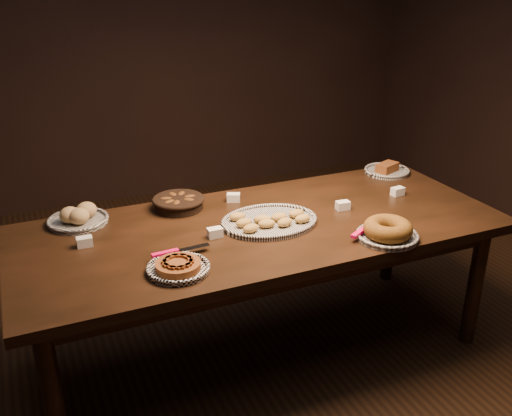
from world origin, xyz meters
name	(u,v)px	position (x,y,z in m)	size (l,w,h in m)	color
ground	(262,349)	(0.00, 0.00, 0.00)	(5.00, 5.00, 0.00)	black
buffet_table	(262,238)	(0.00, 0.00, 0.68)	(2.40, 1.00, 0.75)	black
apple_tart_plate	(178,267)	(-0.52, -0.29, 0.77)	(0.32, 0.29, 0.05)	white
madeleine_platter	(269,221)	(0.03, -0.01, 0.77)	(0.48, 0.39, 0.05)	black
bundt_cake_plate	(387,231)	(0.47, -0.38, 0.79)	(0.32, 0.31, 0.09)	black
croissant_basket	(178,202)	(-0.32, 0.36, 0.79)	(0.27, 0.27, 0.07)	black
bread_roll_plate	(78,217)	(-0.83, 0.38, 0.78)	(0.30, 0.30, 0.09)	white
loaf_plate	(387,170)	(1.01, 0.38, 0.77)	(0.27, 0.27, 0.06)	black
tent_cards	(262,212)	(0.04, 0.09, 0.77)	(1.76, 0.43, 0.04)	white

